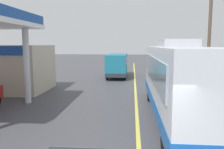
# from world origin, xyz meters

# --- Properties ---
(ground) EXTENTS (120.00, 120.00, 0.00)m
(ground) POSITION_xyz_m (0.00, 20.00, 0.00)
(ground) COLOR #424247
(lane_divider_stripe) EXTENTS (0.16, 50.00, 0.01)m
(lane_divider_stripe) POSITION_xyz_m (0.00, 15.00, 0.00)
(lane_divider_stripe) COLOR #D8CC4C
(lane_divider_stripe) RESTS_ON ground
(coach_bus_main) EXTENTS (2.60, 11.04, 3.69)m
(coach_bus_main) POSITION_xyz_m (1.96, 6.67, 1.72)
(coach_bus_main) COLOR silver
(coach_bus_main) RESTS_ON ground
(minibus_opposing_lane) EXTENTS (2.04, 6.13, 2.44)m
(minibus_opposing_lane) POSITION_xyz_m (-1.87, 20.54, 1.47)
(minibus_opposing_lane) COLOR teal
(minibus_opposing_lane) RESTS_ON ground
(utility_pole_roadside) EXTENTS (1.80, 0.24, 8.88)m
(utility_pole_roadside) POSITION_xyz_m (5.50, 14.11, 4.63)
(utility_pole_roadside) COLOR brown
(utility_pole_roadside) RESTS_ON ground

